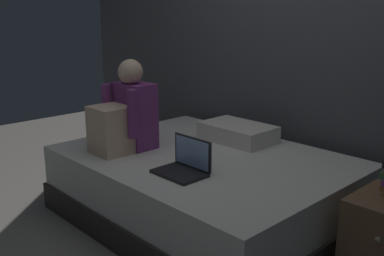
# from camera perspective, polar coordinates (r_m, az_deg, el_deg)

# --- Properties ---
(ground_plane) EXTENTS (8.00, 8.00, 0.00)m
(ground_plane) POSITION_cam_1_polar(r_m,az_deg,el_deg) (3.02, 0.13, -14.51)
(ground_plane) COLOR gray
(wall_back) EXTENTS (5.60, 0.10, 2.70)m
(wall_back) POSITION_cam_1_polar(r_m,az_deg,el_deg) (3.57, 14.52, 12.28)
(wall_back) COLOR #4C4F54
(wall_back) RESTS_ON ground_plane
(bed) EXTENTS (2.00, 1.50, 0.49)m
(bed) POSITION_cam_1_polar(r_m,az_deg,el_deg) (3.23, 1.53, -7.67)
(bed) COLOR #332D2B
(bed) RESTS_ON ground_plane
(person_sitting) EXTENTS (0.39, 0.44, 0.66)m
(person_sitting) POSITION_cam_1_polar(r_m,az_deg,el_deg) (3.25, -8.56, 1.53)
(person_sitting) COLOR #75337A
(person_sitting) RESTS_ON bed
(laptop) EXTENTS (0.32, 0.23, 0.22)m
(laptop) POSITION_cam_1_polar(r_m,az_deg,el_deg) (2.79, -0.94, -4.73)
(laptop) COLOR black
(laptop) RESTS_ON bed
(pillow) EXTENTS (0.56, 0.36, 0.13)m
(pillow) POSITION_cam_1_polar(r_m,az_deg,el_deg) (3.50, 5.87, -0.55)
(pillow) COLOR silver
(pillow) RESTS_ON bed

